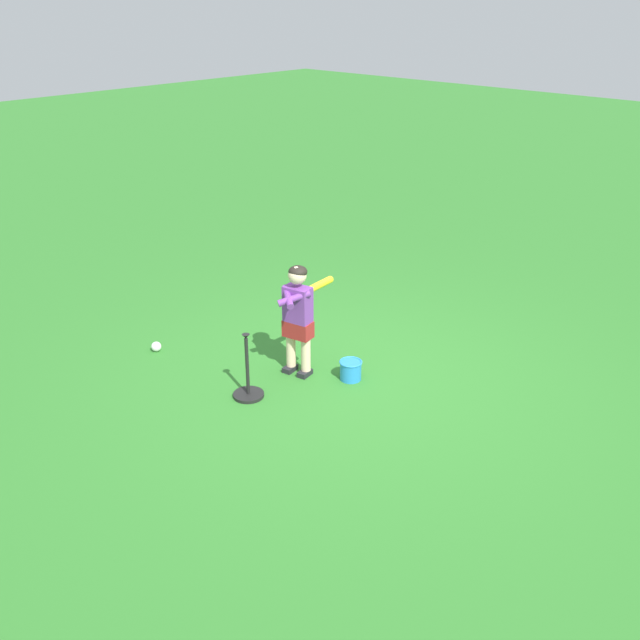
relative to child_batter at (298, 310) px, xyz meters
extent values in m
plane|color=#2D7528|center=(0.44, 0.30, -0.65)|extent=(40.00, 40.00, 0.00)
cube|color=#232328|center=(0.08, -0.01, -0.63)|extent=(0.12, 0.16, 0.05)
cylinder|color=beige|center=(0.08, 0.01, -0.44)|extent=(0.09, 0.09, 0.34)
cube|color=#232328|center=(-0.08, -0.04, -0.63)|extent=(0.12, 0.16, 0.05)
cylinder|color=beige|center=(-0.09, -0.02, -0.44)|extent=(0.09, 0.09, 0.34)
cube|color=maroon|center=(0.00, 0.00, -0.19)|extent=(0.29, 0.20, 0.16)
cube|color=#753899|center=(0.00, 0.00, 0.06)|extent=(0.27, 0.19, 0.34)
sphere|color=beige|center=(0.00, 0.00, 0.34)|extent=(0.17, 0.17, 0.17)
ellipsoid|color=black|center=(-0.01, 0.01, 0.37)|extent=(0.20, 0.20, 0.11)
sphere|color=yellow|center=(0.02, -0.14, 0.15)|extent=(0.04, 0.04, 0.04)
cylinder|color=black|center=(0.03, -0.05, 0.16)|extent=(0.04, 0.14, 0.05)
cylinder|color=yellow|center=(0.05, 0.19, 0.20)|extent=(0.10, 0.35, 0.11)
sphere|color=yellow|center=(0.07, 0.35, 0.22)|extent=(0.07, 0.07, 0.07)
cylinder|color=#753899|center=(0.05, -0.10, 0.16)|extent=(0.22, 0.29, 0.14)
cylinder|color=#753899|center=(-0.02, -0.11, 0.16)|extent=(0.29, 0.23, 0.14)
sphere|color=white|center=(-1.37, -0.67, -0.60)|extent=(0.10, 0.10, 0.10)
cylinder|color=black|center=(-0.02, -0.63, -0.64)|extent=(0.28, 0.28, 0.03)
cylinder|color=black|center=(-0.02, -0.63, -0.35)|extent=(0.03, 0.03, 0.55)
cone|color=black|center=(-0.02, -0.63, -0.05)|extent=(0.07, 0.07, 0.04)
cylinder|color=#2884DB|center=(0.44, 0.24, -0.56)|extent=(0.20, 0.20, 0.18)
torus|color=#2884DB|center=(0.44, 0.24, -0.47)|extent=(0.22, 0.22, 0.02)
camera|label=1|loc=(4.32, -4.33, 2.71)|focal=40.86mm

